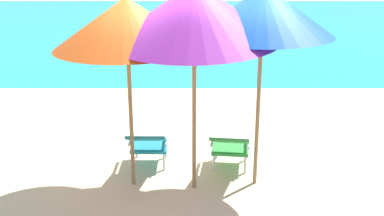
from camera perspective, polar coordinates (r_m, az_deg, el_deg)
name	(u,v)px	position (r m, az deg, el deg)	size (l,w,h in m)	color
ground_plane	(192,86)	(10.85, 0.00, 2.61)	(40.00, 40.00, 0.00)	beige
ocean_band	(192,25)	(19.50, -0.01, 9.91)	(40.00, 18.00, 0.01)	#28B2B7
swim_buoy	(239,45)	(15.10, 5.62, 7.54)	(0.18, 0.18, 1.60)	yellow
lounge_chair_left	(148,143)	(6.75, -5.29, -4.19)	(0.55, 0.88, 0.68)	teal
lounge_chair_right	(230,145)	(6.67, 4.60, -4.44)	(0.64, 0.93, 0.68)	#338E3D
beach_umbrella_left	(127,23)	(5.84, -7.84, 10.06)	(2.53, 2.54, 2.48)	olive
beach_umbrella_center	(194,12)	(5.68, 0.29, 11.45)	(2.59, 2.62, 2.71)	olive
beach_umbrella_right	(263,11)	(5.86, 8.48, 11.44)	(2.46, 2.46, 2.63)	olive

